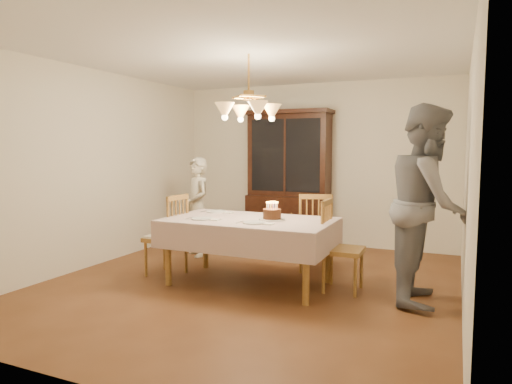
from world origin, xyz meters
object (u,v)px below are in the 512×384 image
at_px(dining_table, 249,225).
at_px(chair_far_side, 315,236).
at_px(birthday_cake, 272,215).
at_px(elderly_woman, 197,207).
at_px(china_hutch, 289,181).

height_order(dining_table, chair_far_side, chair_far_side).
distance_m(chair_far_side, birthday_cake, 0.95).
distance_m(dining_table, birthday_cake, 0.30).
bearing_deg(chair_far_side, dining_table, -121.18).
bearing_deg(dining_table, elderly_woman, 142.73).
relative_size(chair_far_side, birthday_cake, 3.33).
relative_size(dining_table, elderly_woman, 1.33).
xyz_separation_m(china_hutch, elderly_woman, (-0.94, -1.29, -0.33)).
height_order(china_hutch, birthday_cake, china_hutch).
distance_m(china_hutch, birthday_cake, 2.30).
relative_size(china_hutch, elderly_woman, 1.51).
height_order(dining_table, birthday_cake, birthday_cake).
height_order(china_hutch, chair_far_side, china_hutch).
distance_m(china_hutch, chair_far_side, 1.74).
height_order(dining_table, china_hutch, china_hutch).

